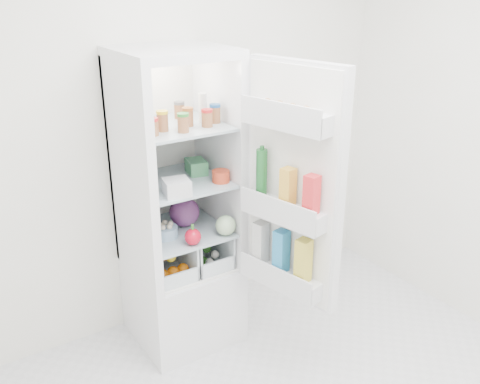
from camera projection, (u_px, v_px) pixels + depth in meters
room_walls at (360, 132)px, 2.05m from camera, size 3.02×3.02×2.61m
refrigerator at (177, 237)px, 3.27m from camera, size 0.60×0.60×1.80m
shelf_low at (181, 230)px, 3.19m from camera, size 0.49×0.53×0.01m
shelf_mid at (179, 182)px, 3.07m from camera, size 0.49×0.53×0.02m
shelf_top at (176, 126)px, 2.95m from camera, size 0.49×0.53×0.02m
crisper_left at (164, 255)px, 3.18m from camera, size 0.23×0.46×0.22m
crisper_right at (200, 244)px, 3.30m from camera, size 0.23×0.46×0.22m
condiment_jars at (179, 119)px, 2.88m from camera, size 0.46×0.34×0.08m
squeeze_bottle at (203, 108)px, 2.96m from camera, size 0.05×0.05×0.16m
tub_white at (177, 187)px, 2.85m from camera, size 0.16×0.16×0.09m
tin_red at (221, 176)px, 3.04m from camera, size 0.12×0.12×0.07m
tub_green at (196, 167)px, 3.17m from camera, size 0.13×0.16×0.08m
red_cabbage at (184, 212)px, 3.20m from camera, size 0.18×0.18×0.18m
bell_pepper at (193, 237)px, 2.98m from camera, size 0.09×0.09×0.09m
mushroom_bowl at (166, 232)px, 3.08m from camera, size 0.15×0.15×0.06m
salad_bag at (226, 225)px, 3.09m from camera, size 0.12×0.12×0.12m
citrus_pile at (167, 262)px, 3.13m from camera, size 0.20×0.24×0.16m
veg_pile at (201, 251)px, 3.32m from camera, size 0.16×0.30×0.10m
fridge_door at (290, 193)px, 2.80m from camera, size 0.29×0.60×1.30m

